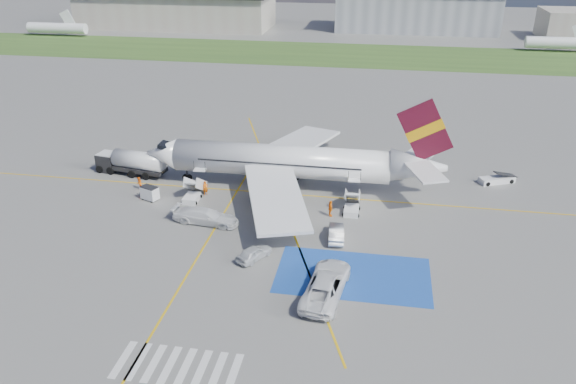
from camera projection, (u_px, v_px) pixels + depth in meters
name	position (u px, v px, depth m)	size (l,w,h in m)	color
ground	(256.00, 244.00, 56.42)	(400.00, 400.00, 0.00)	#60605E
grass_strip	(339.00, 54.00, 141.14)	(400.00, 30.00, 0.01)	#2D4C1E
taxiway_line_main	(278.00, 193.00, 67.12)	(120.00, 0.20, 0.01)	gold
taxiway_line_cross	(174.00, 297.00, 48.26)	(0.20, 60.00, 0.01)	gold
taxiway_line_diag	(278.00, 193.00, 67.12)	(0.20, 60.00, 0.01)	gold
staging_box	(353.00, 275.00, 51.33)	(14.00, 8.00, 0.01)	#1B47A2
crosswalk	(177.00, 366.00, 40.64)	(9.00, 4.00, 0.01)	silver
terminal_west	(177.00, 11.00, 178.60)	(60.00, 22.00, 10.00)	#A1988B
terminal_centre	(416.00, 11.00, 171.20)	(48.00, 18.00, 12.00)	gray
airliner	(293.00, 162.00, 67.23)	(36.81, 32.95, 11.92)	silver
airstairs_fwd	(193.00, 195.00, 65.37)	(1.90, 5.20, 3.60)	silver
airstairs_aft	(352.00, 207.00, 62.55)	(1.90, 5.20, 3.60)	silver
fuel_tanker	(132.00, 164.00, 71.97)	(9.56, 3.97, 3.17)	black
gpu_cart	(150.00, 194.00, 65.30)	(2.30, 1.89, 1.65)	silver
belt_loader	(497.00, 180.00, 69.86)	(4.85, 3.18, 1.42)	silver
car_silver_a	(254.00, 253.00, 53.57)	(1.58, 3.92, 1.34)	silver
car_silver_b	(336.00, 233.00, 57.03)	(1.52, 4.36, 1.44)	#B2B5BA
van_white_a	(326.00, 281.00, 48.25)	(3.06, 6.64, 2.49)	white
van_white_b	(205.00, 214.00, 59.96)	(2.23, 5.48, 2.15)	white
crew_fwd	(205.00, 188.00, 66.42)	(0.63, 0.42, 1.74)	#DA5B0B
crew_nose	(139.00, 183.00, 67.82)	(0.79, 0.61, 1.62)	orange
crew_aft	(330.00, 208.00, 61.45)	(1.10, 0.46, 1.88)	orange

